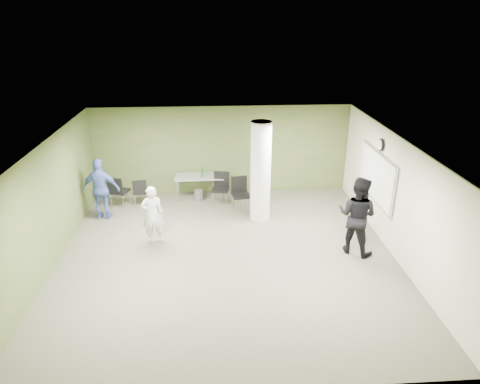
{
  "coord_description": "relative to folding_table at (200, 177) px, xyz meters",
  "views": [
    {
      "loc": [
        -0.28,
        -8.87,
        5.45
      ],
      "look_at": [
        0.37,
        1.0,
        1.24
      ],
      "focal_mm": 32.0,
      "sensor_mm": 36.0,
      "label": 1
    }
  ],
  "objects": [
    {
      "name": "man_blue",
      "position": [
        -2.71,
        -1.27,
        0.2
      ],
      "size": [
        1.08,
        0.55,
        1.77
      ],
      "primitive_type": "imported",
      "rotation": [
        0.0,
        0.0,
        3.03
      ],
      "color": "#455AAB",
      "rests_on": "floor"
    },
    {
      "name": "column",
      "position": [
        1.69,
        -1.54,
        0.71
      ],
      "size": [
        0.56,
        0.56,
        2.8
      ],
      "primitive_type": "cylinder",
      "color": "silver",
      "rests_on": "floor"
    },
    {
      "name": "chair_back_left",
      "position": [
        -2.44,
        -0.54,
        -0.11
      ],
      "size": [
        0.61,
        0.61,
        0.98
      ],
      "rotation": [
        0.0,
        0.0,
        2.84
      ],
      "color": "black",
      "rests_on": "floor"
    },
    {
      "name": "whiteboard",
      "position": [
        4.61,
        -2.34,
        0.81
      ],
      "size": [
        0.05,
        2.3,
        1.3
      ],
      "color": "silver",
      "rests_on": "wall_right_cream"
    },
    {
      "name": "wall_back",
      "position": [
        0.69,
        0.46,
        0.71
      ],
      "size": [
        8.0,
        2.8,
        0.02
      ],
      "primitive_type": "cube",
      "rotation": [
        1.57,
        0.0,
        0.0
      ],
      "color": "#445729",
      "rests_on": "floor"
    },
    {
      "name": "ceiling",
      "position": [
        0.69,
        -3.54,
        2.11
      ],
      "size": [
        8.0,
        8.0,
        0.0
      ],
      "primitive_type": "plane",
      "rotation": [
        3.14,
        0.0,
        0.0
      ],
      "color": "white",
      "rests_on": "wall_back"
    },
    {
      "name": "wall_left",
      "position": [
        -3.31,
        -3.54,
        0.71
      ],
      "size": [
        0.02,
        8.0,
        2.8
      ],
      "primitive_type": "cube",
      "color": "#445729",
      "rests_on": "floor"
    },
    {
      "name": "woman_white",
      "position": [
        -1.14,
        -2.69,
        0.07
      ],
      "size": [
        0.6,
        0.44,
        1.52
      ],
      "primitive_type": "imported",
      "rotation": [
        0.0,
        0.0,
        3.29
      ],
      "color": "silver",
      "rests_on": "floor"
    },
    {
      "name": "wall_right_cream",
      "position": [
        4.69,
        -3.54,
        0.71
      ],
      "size": [
        0.02,
        8.0,
        2.8
      ],
      "primitive_type": "cube",
      "color": "beige",
      "rests_on": "floor"
    },
    {
      "name": "folding_table",
      "position": [
        0.0,
        0.0,
        0.0
      ],
      "size": [
        1.55,
        0.69,
        0.98
      ],
      "rotation": [
        0.0,
        0.0,
        0.01
      ],
      "color": "gray",
      "rests_on": "floor"
    },
    {
      "name": "chair_table_right",
      "position": [
        1.17,
        -0.92,
        -0.1
      ],
      "size": [
        0.57,
        0.57,
        1.0
      ],
      "rotation": [
        0.0,
        0.0,
        0.17
      ],
      "color": "black",
      "rests_on": "floor"
    },
    {
      "name": "wastebasket",
      "position": [
        -0.07,
        -0.17,
        -0.52
      ],
      "size": [
        0.28,
        0.28,
        0.32
      ],
      "primitive_type": "cylinder",
      "color": "#4C4C4C",
      "rests_on": "floor"
    },
    {
      "name": "wall_clock",
      "position": [
        4.62,
        -2.34,
        1.66
      ],
      "size": [
        0.06,
        0.32,
        0.32
      ],
      "color": "black",
      "rests_on": "wall_right_cream"
    },
    {
      "name": "chair_back_right",
      "position": [
        -1.8,
        -0.45,
        -0.19
      ],
      "size": [
        0.47,
        0.47,
        0.85
      ],
      "rotation": [
        0.0,
        0.0,
        3.27
      ],
      "color": "black",
      "rests_on": "floor"
    },
    {
      "name": "floor",
      "position": [
        0.69,
        -3.54,
        -0.69
      ],
      "size": [
        8.0,
        8.0,
        0.0
      ],
      "primitive_type": "plane",
      "color": "#4B4B3B",
      "rests_on": "ground"
    },
    {
      "name": "chair_table_left",
      "position": [
        0.62,
        -0.42,
        -0.11
      ],
      "size": [
        0.57,
        0.57,
        0.97
      ],
      "rotation": [
        0.0,
        0.0,
        -0.2
      ],
      "color": "black",
      "rests_on": "floor"
    },
    {
      "name": "man_black",
      "position": [
        3.79,
        -3.51,
        0.28
      ],
      "size": [
        1.19,
        1.16,
        1.94
      ],
      "primitive_type": "imported",
      "rotation": [
        0.0,
        0.0,
        2.47
      ],
      "color": "black",
      "rests_on": "floor"
    }
  ]
}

